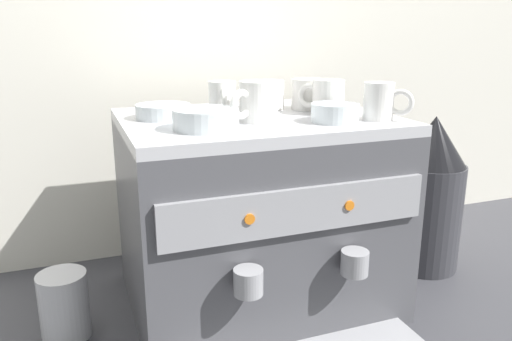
{
  "coord_description": "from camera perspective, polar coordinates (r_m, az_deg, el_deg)",
  "views": [
    {
      "loc": [
        -0.39,
        -1.05,
        0.65
      ],
      "look_at": [
        0.0,
        0.0,
        0.33
      ],
      "focal_mm": 35.27,
      "sensor_mm": 36.0,
      "label": 1
    }
  ],
  "objects": [
    {
      "name": "ceramic_cup_4",
      "position": [
        1.24,
        6.16,
        8.61
      ],
      "size": [
        0.11,
        0.09,
        0.07
      ],
      "color": "white",
      "rests_on": "espresso_machine"
    },
    {
      "name": "ceramic_bowl_2",
      "position": [
        1.13,
        -10.49,
        6.59
      ],
      "size": [
        0.12,
        0.12,
        0.03
      ],
      "color": "silver",
      "rests_on": "espresso_machine"
    },
    {
      "name": "ceramic_cup_2",
      "position": [
        1.17,
        7.99,
        8.26
      ],
      "size": [
        0.09,
        0.1,
        0.08
      ],
      "color": "white",
      "rests_on": "espresso_machine"
    },
    {
      "name": "ceramic_bowl_1",
      "position": [
        1.08,
        8.95,
        6.44
      ],
      "size": [
        0.1,
        0.1,
        0.04
      ],
      "color": "silver",
      "rests_on": "espresso_machine"
    },
    {
      "name": "ceramic_cup_5",
      "position": [
        1.12,
        13.95,
        7.62
      ],
      "size": [
        0.09,
        0.09,
        0.08
      ],
      "color": "white",
      "rests_on": "espresso_machine"
    },
    {
      "name": "coffee_grinder",
      "position": [
        1.45,
        18.96,
        -2.61
      ],
      "size": [
        0.18,
        0.18,
        0.43
      ],
      "color": "#333338",
      "rests_on": "ground_plane"
    },
    {
      "name": "ceramic_bowl_0",
      "position": [
        0.99,
        -5.72,
        5.77
      ],
      "size": [
        0.13,
        0.13,
        0.04
      ],
      "color": "silver",
      "rests_on": "espresso_machine"
    },
    {
      "name": "ceramic_cup_3",
      "position": [
        1.14,
        -3.83,
        8.1
      ],
      "size": [
        0.06,
        0.1,
        0.08
      ],
      "color": "white",
      "rests_on": "espresso_machine"
    },
    {
      "name": "ceramic_cup_1",
      "position": [
        1.06,
        0.07,
        7.8
      ],
      "size": [
        0.12,
        0.09,
        0.08
      ],
      "color": "white",
      "rests_on": "espresso_machine"
    },
    {
      "name": "espresso_machine",
      "position": [
        1.2,
        0.07,
        -4.77
      ],
      "size": [
        0.6,
        0.57,
        0.46
      ],
      "color": "#4C4C51",
      "rests_on": "ground_plane"
    },
    {
      "name": "ceramic_cup_0",
      "position": [
        1.23,
        1.29,
        8.56
      ],
      "size": [
        0.11,
        0.07,
        0.07
      ],
      "color": "white",
      "rests_on": "espresso_machine"
    },
    {
      "name": "tiled_backsplash_wall",
      "position": [
        1.5,
        -5.19,
        9.97
      ],
      "size": [
        2.8,
        0.03,
        1.0
      ],
      "primitive_type": "cube",
      "color": "silver",
      "rests_on": "ground_plane"
    },
    {
      "name": "ground_plane",
      "position": [
        1.3,
        0.0,
        -14.14
      ],
      "size": [
        4.0,
        4.0,
        0.0
      ],
      "primitive_type": "plane",
      "color": "#38383D"
    },
    {
      "name": "milk_pitcher",
      "position": [
        1.19,
        -20.92,
        -14.11
      ],
      "size": [
        0.1,
        0.1,
        0.15
      ],
      "primitive_type": "cylinder",
      "color": "#B7B7BC",
      "rests_on": "ground_plane"
    }
  ]
}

